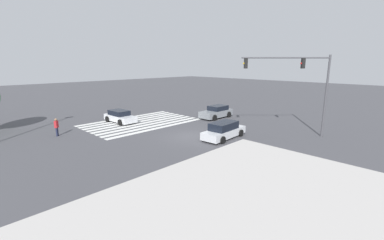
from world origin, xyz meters
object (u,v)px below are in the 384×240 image
(car_1, at_px, (216,112))
(car_2, at_px, (120,117))
(car_0, at_px, (224,130))
(traffic_signal_mast, at_px, (302,79))
(pedestrian, at_px, (56,126))

(car_1, height_order, car_2, car_1)
(car_0, height_order, car_1, car_1)
(car_1, bearing_deg, traffic_signal_mast, 83.83)
(car_2, distance_m, pedestrian, 6.91)
(car_1, bearing_deg, car_2, -32.37)
(traffic_signal_mast, relative_size, car_2, 1.70)
(traffic_signal_mast, height_order, car_0, traffic_signal_mast)
(car_0, distance_m, car_1, 8.58)
(car_1, xyz_separation_m, car_2, (9.43, -6.04, -0.05))
(traffic_signal_mast, xyz_separation_m, car_1, (-1.16, -10.28, -4.45))
(traffic_signal_mast, bearing_deg, pedestrian, -0.53)
(car_0, bearing_deg, pedestrian, 128.65)
(pedestrian, bearing_deg, car_0, -1.71)
(pedestrian, bearing_deg, traffic_signal_mast, 0.41)
(traffic_signal_mast, distance_m, car_2, 18.84)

